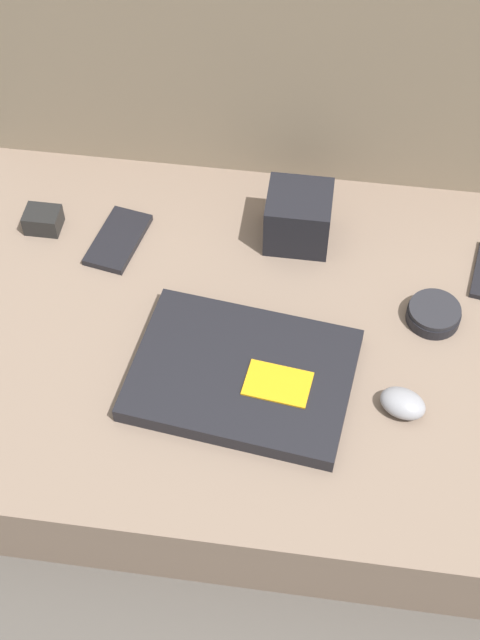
% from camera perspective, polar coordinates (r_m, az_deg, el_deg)
% --- Properties ---
extents(ground_plane, '(8.00, 8.00, 0.00)m').
position_cam_1_polar(ground_plane, '(1.42, -0.00, -3.83)').
color(ground_plane, '#4C4742').
extents(couch_seat, '(0.96, 0.68, 0.13)m').
position_cam_1_polar(couch_seat, '(1.37, -0.00, -2.25)').
color(couch_seat, '#7A6656').
rests_on(couch_seat, ground_plane).
extents(couch_backrest, '(0.96, 0.20, 0.53)m').
position_cam_1_polar(couch_backrest, '(1.54, 2.31, 15.49)').
color(couch_backrest, '#7F705B').
rests_on(couch_backrest, ground_plane).
extents(laptop, '(0.33, 0.26, 0.03)m').
position_cam_1_polar(laptop, '(1.25, 0.17, -3.52)').
color(laptop, black).
rests_on(laptop, couch_seat).
extents(computer_mouse, '(0.08, 0.07, 0.03)m').
position_cam_1_polar(computer_mouse, '(1.24, 10.37, -5.26)').
color(computer_mouse, gray).
rests_on(computer_mouse, couch_seat).
extents(speaker_puck, '(0.08, 0.08, 0.03)m').
position_cam_1_polar(speaker_puck, '(1.35, 12.30, 0.39)').
color(speaker_puck, black).
rests_on(speaker_puck, couch_seat).
extents(phone_silver, '(0.09, 0.14, 0.01)m').
position_cam_1_polar(phone_silver, '(1.44, -7.80, 5.12)').
color(phone_silver, black).
rests_on(phone_silver, couch_seat).
extents(camera_pouch, '(0.10, 0.10, 0.09)m').
position_cam_1_polar(camera_pouch, '(1.41, 3.76, 6.60)').
color(camera_pouch, black).
rests_on(camera_pouch, couch_seat).
extents(charger_brick, '(0.06, 0.05, 0.03)m').
position_cam_1_polar(charger_brick, '(1.47, -12.49, 6.28)').
color(charger_brick, black).
rests_on(charger_brick, couch_seat).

